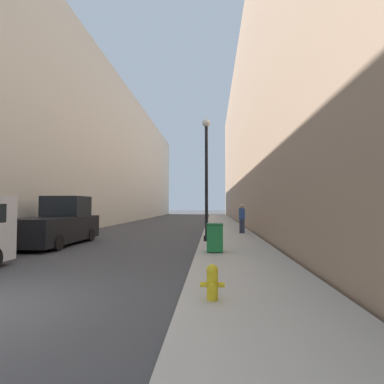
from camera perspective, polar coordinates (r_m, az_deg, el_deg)
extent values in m
cube|color=#B7B2A8|center=(22.75, 6.33, -6.93)|extent=(3.07, 60.00, 0.13)
cube|color=beige|center=(34.54, -21.93, 6.59)|extent=(12.00, 60.00, 14.36)
cube|color=#9E7F66|center=(32.63, 19.39, 10.32)|extent=(12.00, 60.00, 17.98)
cylinder|color=yellow|center=(5.64, 3.90, -17.44)|extent=(0.20, 0.20, 0.49)
sphere|color=yellow|center=(5.57, 3.89, -14.64)|extent=(0.21, 0.21, 0.21)
cylinder|color=yellow|center=(5.56, 3.89, -14.00)|extent=(0.06, 0.06, 0.05)
cylinder|color=yellow|center=(5.47, 3.90, -17.63)|extent=(0.11, 0.12, 0.11)
cylinder|color=yellow|center=(5.63, 2.17, -17.19)|extent=(0.12, 0.09, 0.09)
cylinder|color=yellow|center=(5.63, 5.62, -17.18)|extent=(0.12, 0.09, 0.09)
cube|color=#1E7538|center=(10.98, 4.36, -8.80)|extent=(0.57, 0.57, 0.92)
cube|color=#16572A|center=(10.94, 4.36, -6.19)|extent=(0.59, 0.59, 0.08)
cylinder|color=black|center=(11.28, 3.11, -10.74)|extent=(0.05, 0.16, 0.16)
cylinder|color=black|center=(11.28, 5.62, -10.73)|extent=(0.05, 0.16, 0.16)
cylinder|color=black|center=(14.29, 2.79, -8.81)|extent=(0.28, 0.28, 0.25)
cylinder|color=black|center=(14.24, 2.77, 1.69)|extent=(0.15, 0.15, 5.48)
sphere|color=silver|center=(14.74, 2.74, 12.97)|extent=(0.38, 0.38, 0.38)
cube|color=black|center=(15.06, -24.44, -6.47)|extent=(1.99, 5.18, 1.11)
cube|color=black|center=(15.82, -22.81, -2.52)|extent=(1.83, 1.66, 0.98)
cylinder|color=black|center=(16.93, -24.63, -7.40)|extent=(0.24, 0.64, 0.64)
cylinder|color=black|center=(16.14, -18.82, -7.74)|extent=(0.24, 0.64, 0.64)
cylinder|color=black|center=(14.21, -30.90, -8.26)|extent=(0.24, 0.64, 0.64)
cylinder|color=black|center=(13.25, -24.27, -8.83)|extent=(0.24, 0.64, 0.64)
cube|color=#2D3347|center=(18.47, 9.50, -6.43)|extent=(0.30, 0.21, 0.84)
cube|color=#2D4C8C|center=(18.43, 9.48, -4.10)|extent=(0.35, 0.21, 0.66)
sphere|color=tan|center=(18.42, 9.47, -2.71)|extent=(0.23, 0.23, 0.23)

